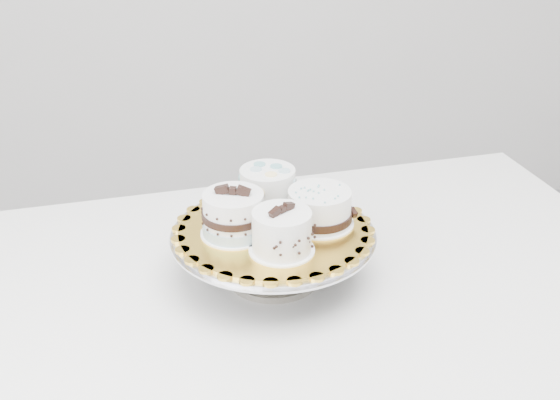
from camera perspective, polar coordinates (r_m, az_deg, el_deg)
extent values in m
cube|color=white|center=(1.25, 2.30, -7.56)|extent=(1.32, 0.92, 0.04)
cube|color=white|center=(1.75, -21.18, -13.29)|extent=(0.05, 0.05, 0.71)
cube|color=white|center=(1.96, 15.52, -7.72)|extent=(0.05, 0.05, 0.71)
cylinder|color=gray|center=(1.25, -0.54, -6.09)|extent=(0.16, 0.16, 0.01)
cylinder|color=gray|center=(1.23, -0.54, -4.65)|extent=(0.10, 0.10, 0.09)
cylinder|color=silver|center=(1.20, -0.55, -2.72)|extent=(0.34, 0.34, 0.01)
cylinder|color=silver|center=(1.20, -0.55, -2.83)|extent=(0.35, 0.35, 0.00)
cylinder|color=gold|center=(1.20, -0.56, -2.42)|extent=(0.41, 0.41, 0.00)
cylinder|color=white|center=(1.13, 0.14, -4.06)|extent=(0.11, 0.11, 0.00)
cylinder|color=white|center=(1.12, 0.15, -2.53)|extent=(0.13, 0.13, 0.07)
cylinder|color=white|center=(1.18, -3.74, -2.67)|extent=(0.11, 0.11, 0.00)
cylinder|color=white|center=(1.17, -3.80, -1.09)|extent=(0.13, 0.13, 0.07)
cylinder|color=#9AB8C3|center=(1.18, -3.76, -2.22)|extent=(0.11, 0.11, 0.02)
cylinder|color=black|center=(1.17, -3.80, -1.11)|extent=(0.11, 0.11, 0.01)
cylinder|color=white|center=(1.27, -1.00, -0.43)|extent=(0.11, 0.11, 0.00)
cylinder|color=white|center=(1.25, -1.01, 1.03)|extent=(0.13, 0.13, 0.07)
cylinder|color=white|center=(1.21, 3.19, -1.84)|extent=(0.12, 0.12, 0.00)
cylinder|color=white|center=(1.20, 3.23, -0.54)|extent=(0.13, 0.13, 0.06)
cylinder|color=black|center=(1.21, 3.21, -1.20)|extent=(0.11, 0.11, 0.01)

